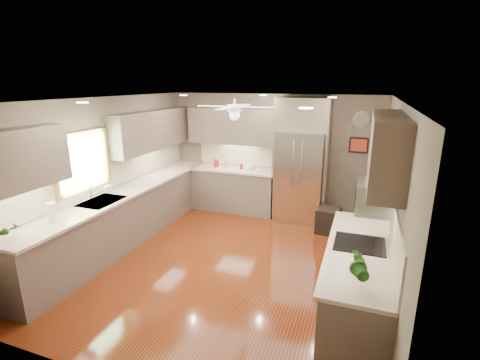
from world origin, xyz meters
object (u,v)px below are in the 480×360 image
Objects in this scene: microwave at (375,197)px; potted_plant_right at (359,266)px; soap_bottle at (109,188)px; canister_a at (216,163)px; stool at (328,220)px; canister_c at (228,163)px; bowl at (249,169)px; paper_towel at (52,212)px; canister_d at (241,166)px; refrigerator at (301,163)px; canister_b at (227,164)px; potted_plant_left at (10,229)px.

potted_plant_right is at bearing -96.12° from microwave.
potted_plant_right is 1.07m from microwave.
microwave is (4.11, -0.41, 0.44)m from soap_bottle.
microwave reaches higher than canister_a.
stool is (3.43, 1.80, -0.80)m from soap_bottle.
soap_bottle is 3.96m from stool.
canister_c is 0.37× the size of microwave.
stool is at bearing -16.11° from bowl.
stool is (1.73, -0.50, -0.73)m from bowl.
canister_a is 0.27m from canister_c.
canister_a is 0.49× the size of potted_plant_right.
microwave is at bearing 12.21° from paper_towel.
canister_d is at bearing 69.23° from paper_towel.
microwave is 4.07m from paper_towel.
soap_bottle is (-1.20, -2.37, 0.01)m from canister_c.
refrigerator reaches higher than paper_towel.
potted_plant_right is 3.91m from refrigerator.
refrigerator is at bearing -3.12° from canister_b.
canister_d is at bearing 0.23° from canister_a.
bowl is 3.67m from microwave.
soap_bottle is 0.54× the size of potted_plant_right.
refrigerator is at bearing -2.78° from canister_c.
bowl is 0.39× the size of microwave.
canister_d is at bearing 71.57° from potted_plant_left.
potted_plant_left is at bearing -104.27° from canister_c.
potted_plant_right is (2.49, -3.74, 0.12)m from canister_d.
canister_b is at bearing 171.68° from bowl.
canister_b is 0.51× the size of paper_towel.
canister_b is at bearing 15.32° from canister_a.
potted_plant_right reaches higher than soap_bottle.
soap_bottle is at bearing -126.52° from bowl.
soap_bottle is 3.61m from refrigerator.
potted_plant_left is at bearing -100.99° from canister_a.
potted_plant_right reaches higher than canister_a.
paper_towel is (-3.28, -3.07, 0.84)m from stool.
canister_c is at bearing -18.94° from canister_b.
canister_a is at bearing 178.83° from bowl.
canister_d is at bearing 174.60° from bowl.
soap_bottle is (-1.52, -2.32, 0.04)m from canister_d.
canister_b is (0.23, 0.06, -0.01)m from canister_a.
refrigerator is 4.43m from paper_towel.
potted_plant_right is (4.00, -1.42, 0.08)m from soap_bottle.
paper_towel is (-1.05, -3.64, 0.05)m from canister_c.
microwave reaches higher than potted_plant_left.
refrigerator is at bearing 142.93° from stool.
stool is at bearing 100.03° from potted_plant_right.
canister_d reaches higher than stool.
canister_d is at bearing 164.91° from stool.
refrigerator is at bearing 53.54° from paper_towel.
bowl reaches higher than stool.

